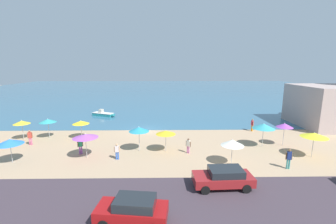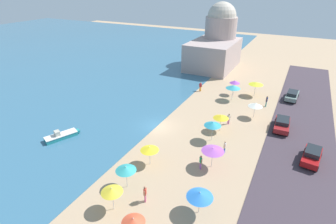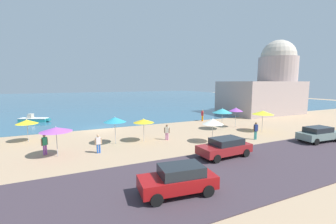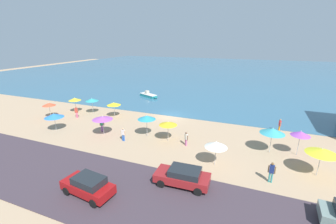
{
  "view_description": "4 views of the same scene",
  "coord_description": "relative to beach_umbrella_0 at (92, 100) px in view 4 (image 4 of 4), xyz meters",
  "views": [
    {
      "loc": [
        2.74,
        -30.6,
        8.81
      ],
      "look_at": [
        3.31,
        2.86,
        2.04
      ],
      "focal_mm": 24.0,
      "sensor_mm": 36.0,
      "label": 1
    },
    {
      "loc": [
        -27.46,
        -15.88,
        18.2
      ],
      "look_at": [
        1.6,
        -0.91,
        1.73
      ],
      "focal_mm": 28.0,
      "sensor_mm": 36.0,
      "label": 2
    },
    {
      "loc": [
        -4.36,
        -29.11,
        5.9
      ],
      "look_at": [
        8.07,
        -2.89,
        2.06
      ],
      "focal_mm": 24.0,
      "sensor_mm": 36.0,
      "label": 3
    },
    {
      "loc": [
        11.64,
        -30.1,
        11.14
      ],
      "look_at": [
        0.13,
        -1.19,
        1.03
      ],
      "focal_mm": 24.0,
      "sensor_mm": 36.0,
      "label": 4
    }
  ],
  "objects": [
    {
      "name": "beach_umbrella_7",
      "position": [
        20.62,
        -8.16,
        -0.14
      ],
      "size": [
        2.06,
        2.06,
        2.42
      ],
      "color": "#B2B2B7",
      "rests_on": "ground_plane"
    },
    {
      "name": "beach_umbrella_10",
      "position": [
        6.82,
        -6.34,
        -0.02
      ],
      "size": [
        2.43,
        2.43,
        2.46
      ],
      "color": "#B2B2B7",
      "rests_on": "ground_plane"
    },
    {
      "name": "bather_3",
      "position": [
        26.68,
        2.58,
        -1.25
      ],
      "size": [
        0.26,
        0.57,
        1.74
      ],
      "color": "orange",
      "rests_on": "ground_plane"
    },
    {
      "name": "beach_umbrella_11",
      "position": [
        -2.86,
        -0.58,
        -0.05
      ],
      "size": [
        1.91,
        1.91,
        2.45
      ],
      "color": "#B2B2B7",
      "rests_on": "ground_plane"
    },
    {
      "name": "bather_1",
      "position": [
        16.95,
        -5.37,
        -1.33
      ],
      "size": [
        0.48,
        0.39,
        1.61
      ],
      "color": "#CE71A7",
      "rests_on": "ground_plane"
    },
    {
      "name": "beach_umbrella_2",
      "position": [
        27.97,
        -3.24,
        0.13
      ],
      "size": [
        1.81,
        1.81,
        2.66
      ],
      "color": "#B2B2B7",
      "rests_on": "ground_plane"
    },
    {
      "name": "sea",
      "position": [
        11.74,
        58.27,
        -2.2
      ],
      "size": [
        150.0,
        110.0,
        0.05
      ],
      "primitive_type": "cube",
      "color": "#356482",
      "rests_on": "ground_plane"
    },
    {
      "name": "beach_umbrella_4",
      "position": [
        14.63,
        -4.85,
        -0.14
      ],
      "size": [
        2.07,
        2.07,
        2.34
      ],
      "color": "#B2B2B7",
      "rests_on": "ground_plane"
    },
    {
      "name": "ground_plane",
      "position": [
        11.74,
        3.27,
        -2.23
      ],
      "size": [
        160.0,
        160.0,
        0.0
      ],
      "primitive_type": "plane",
      "color": "tan"
    },
    {
      "name": "beach_umbrella_8",
      "position": [
        11.82,
        -4.63,
        0.15
      ],
      "size": [
        2.14,
        2.14,
        2.69
      ],
      "color": "#B2B2B7",
      "rests_on": "ground_plane"
    },
    {
      "name": "beach_umbrella_9",
      "position": [
        25.43,
        -3.62,
        0.16
      ],
      "size": [
        2.42,
        2.42,
        2.73
      ],
      "color": "#B2B2B7",
      "rests_on": "ground_plane"
    },
    {
      "name": "parked_car_0",
      "position": [
        12.67,
        -15.94,
        -1.37
      ],
      "size": [
        4.21,
        2.22,
        1.53
      ],
      "color": "maroon",
      "rests_on": "coastal_road"
    },
    {
      "name": "parked_car_2",
      "position": [
        18.82,
        -12.2,
        -1.39
      ],
      "size": [
        4.39,
        2.11,
        1.47
      ],
      "color": "maroon",
      "rests_on": "coastal_road"
    },
    {
      "name": "beach_umbrella_3",
      "position": [
        0.24,
        -7.41,
        -0.2
      ],
      "size": [
        2.32,
        2.32,
        2.35
      ],
      "color": "#B2B2B7",
      "rests_on": "ground_plane"
    },
    {
      "name": "coastal_road",
      "position": [
        11.74,
        -14.73,
        -2.2
      ],
      "size": [
        80.0,
        8.0,
        0.06
      ],
      "primitive_type": "cube",
      "color": "#3D323B",
      "rests_on": "ground_plane"
    },
    {
      "name": "bather_0",
      "position": [
        5.89,
        -5.4,
        -1.27
      ],
      "size": [
        0.48,
        0.39,
        1.7
      ],
      "color": "#A44FB4",
      "rests_on": "ground_plane"
    },
    {
      "name": "beach_umbrella_5",
      "position": [
        -4.57,
        -3.92,
        -0.17
      ],
      "size": [
        1.84,
        1.84,
        2.33
      ],
      "color": "#B2B2B7",
      "rests_on": "ground_plane"
    },
    {
      "name": "bather_4",
      "position": [
        9.92,
        -6.86,
        -1.33
      ],
      "size": [
        0.57,
        0.22,
        1.61
      ],
      "color": "blue",
      "rests_on": "ground_plane"
    },
    {
      "name": "bather_2",
      "position": [
        25.32,
        -9.17,
        -1.2
      ],
      "size": [
        0.57,
        0.25,
        1.82
      ],
      "color": "teal",
      "rests_on": "ground_plane"
    },
    {
      "name": "skiff_nearshore",
      "position": [
        3.39,
        12.65,
        -1.83
      ],
      "size": [
        4.41,
        2.81,
        1.2
      ],
      "color": "teal",
      "rests_on": "sea"
    },
    {
      "name": "beach_umbrella_6",
      "position": [
        29.07,
        -6.64,
        0.07
      ],
      "size": [
        2.49,
        2.49,
        2.58
      ],
      "color": "#B2B2B7",
      "rests_on": "ground_plane"
    },
    {
      "name": "beach_umbrella_1",
      "position": [
        4.12,
        -0.15,
        -0.19
      ],
      "size": [
        2.02,
        2.02,
        2.3
      ],
      "color": "#B2B2B7",
      "rests_on": "ground_plane"
    },
    {
      "name": "beach_umbrella_0",
      "position": [
        0.0,
        0.0,
        0.0
      ],
      "size": [
        2.01,
        2.01,
        2.51
      ],
      "color": "#B2B2B7",
      "rests_on": "ground_plane"
    },
    {
      "name": "bather_5",
      "position": [
        -0.83,
        -2.6,
        -1.23
      ],
      "size": [
        0.54,
        0.33,
        1.77
      ],
      "color": "#D15E84",
      "rests_on": "ground_plane"
    }
  ]
}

